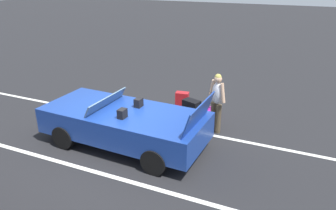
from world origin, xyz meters
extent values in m
plane|color=black|center=(0.00, 0.00, 0.00)|extent=(80.00, 80.00, 0.00)
cube|color=silver|center=(0.00, -1.35, 0.00)|extent=(18.00, 0.12, 0.01)
cube|color=silver|center=(0.00, 1.35, 0.00)|extent=(18.00, 0.12, 0.01)
cube|color=navy|center=(0.00, 0.00, 0.62)|extent=(4.16, 1.90, 0.64)
cube|color=navy|center=(1.43, -0.05, 0.51)|extent=(1.37, 1.72, 0.38)
cube|color=slate|center=(0.51, -0.02, 1.09)|extent=(0.24, 1.55, 0.31)
cube|color=black|center=(-0.19, 0.38, 1.05)|extent=(0.17, 0.23, 0.22)
cube|color=black|center=(-0.22, -0.36, 1.05)|extent=(0.17, 0.23, 0.22)
cube|color=navy|center=(-1.95, 0.07, 1.22)|extent=(0.28, 1.50, 0.62)
cylinder|color=black|center=(1.30, 0.76, 0.30)|extent=(0.61, 0.24, 0.60)
cylinder|color=black|center=(1.24, -0.85, 0.30)|extent=(0.61, 0.24, 0.60)
cylinder|color=black|center=(-1.24, 0.85, 0.30)|extent=(0.61, 0.24, 0.60)
cylinder|color=black|center=(-1.30, -0.76, 0.30)|extent=(0.61, 0.24, 0.60)
cube|color=black|center=(-1.13, -1.78, 0.37)|extent=(0.54, 0.42, 0.74)
cube|color=black|center=(-1.08, -1.64, 0.31)|extent=(0.37, 0.14, 0.41)
sphere|color=black|center=(-1.32, -1.83, 0.02)|extent=(0.04, 0.04, 0.04)
sphere|color=black|center=(-1.00, -1.93, 0.02)|extent=(0.04, 0.04, 0.04)
cube|color=red|center=(-0.54, -2.57, 0.31)|extent=(0.43, 0.29, 0.62)
sphere|color=black|center=(-0.66, -2.68, 0.02)|extent=(0.04, 0.04, 0.04)
sphere|color=black|center=(-0.39, -2.64, 0.02)|extent=(0.04, 0.04, 0.04)
ellipsoid|color=#991E8C|center=(-1.50, -2.58, 0.15)|extent=(0.42, 0.69, 0.30)
torus|color=black|center=(-1.50, -2.58, 0.33)|extent=(0.44, 0.44, 0.02)
cylinder|color=#4C3F2D|center=(-1.97, -1.59, 0.41)|extent=(0.21, 0.21, 0.82)
cylinder|color=#4C3F2D|center=(-1.80, -1.69, 0.41)|extent=(0.21, 0.21, 0.82)
ellipsoid|color=silver|center=(-1.89, -1.64, 1.12)|extent=(0.39, 0.35, 0.60)
sphere|color=tan|center=(-1.89, -1.64, 1.51)|extent=(0.21, 0.21, 0.21)
sphere|color=tan|center=(-1.89, -1.64, 1.56)|extent=(0.18, 0.18, 0.18)
cylinder|color=tan|center=(-2.06, -1.53, 1.19)|extent=(0.21, 0.17, 0.53)
cylinder|color=tan|center=(-1.71, -1.74, 1.19)|extent=(0.21, 0.17, 0.53)
camera|label=1|loc=(-3.91, 6.15, 4.10)|focal=34.29mm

